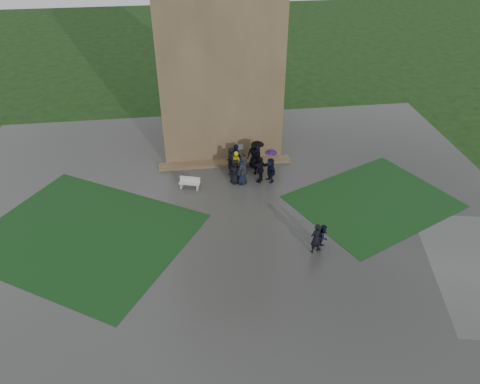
{
  "coord_description": "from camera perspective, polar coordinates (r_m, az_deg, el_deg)",
  "views": [
    {
      "loc": [
        -2.6,
        -17.0,
        16.45
      ],
      "look_at": [
        0.35,
        5.36,
        1.2
      ],
      "focal_mm": 35.0,
      "sensor_mm": 36.0,
      "label": 1
    }
  ],
  "objects": [
    {
      "name": "ground",
      "position": [
        23.8,
        0.87,
        -9.67
      ],
      "size": [
        120.0,
        120.0,
        0.0
      ],
      "primitive_type": "plane",
      "color": "black"
    },
    {
      "name": "plaza",
      "position": [
        25.26,
        0.21,
        -6.54
      ],
      "size": [
        34.0,
        34.0,
        0.02
      ],
      "primitive_type": "cube",
      "color": "#353432",
      "rests_on": "ground"
    },
    {
      "name": "lawn_inset_left",
      "position": [
        27.31,
        -18.42,
        -5.0
      ],
      "size": [
        14.1,
        13.46,
        0.01
      ],
      "primitive_type": "cube",
      "rotation": [
        0.0,
        0.0,
        -0.56
      ],
      "color": "#123315",
      "rests_on": "plaza"
    },
    {
      "name": "lawn_inset_right",
      "position": [
        29.62,
        15.93,
        -1.12
      ],
      "size": [
        11.12,
        10.15,
        0.01
      ],
      "primitive_type": "cube",
      "rotation": [
        0.0,
        0.0,
        0.44
      ],
      "color": "#123315",
      "rests_on": "plaza"
    },
    {
      "name": "tower",
      "position": [
        32.96,
        -2.99,
        20.95
      ],
      "size": [
        8.0,
        8.0,
        18.0
      ],
      "primitive_type": "cube",
      "color": "brown",
      "rests_on": "ground"
    },
    {
      "name": "tower_plinth",
      "position": [
        32.17,
        -1.84,
        3.56
      ],
      "size": [
        9.0,
        0.8,
        0.22
      ],
      "primitive_type": "cube",
      "color": "brown",
      "rests_on": "plaza"
    },
    {
      "name": "bench",
      "position": [
        29.69,
        -6.16,
        1.14
      ],
      "size": [
        1.37,
        0.79,
        0.76
      ],
      "rotation": [
        0.0,
        0.0,
        -0.31
      ],
      "color": "silver",
      "rests_on": "plaza"
    },
    {
      "name": "visitor_cluster",
      "position": [
        30.45,
        1.12,
        3.59
      ],
      "size": [
        3.25,
        3.31,
        2.4
      ],
      "color": "black",
      "rests_on": "plaza"
    },
    {
      "name": "pedestrian_mid",
      "position": [
        25.09,
        10.12,
        -5.34
      ],
      "size": [
        0.76,
        0.8,
        1.45
      ],
      "primitive_type": "imported",
      "rotation": [
        0.0,
        0.0,
        0.87
      ],
      "color": "black",
      "rests_on": "plaza"
    },
    {
      "name": "pedestrian_near",
      "position": [
        24.62,
        9.24,
        -5.58
      ],
      "size": [
        0.77,
        0.64,
        1.8
      ],
      "primitive_type": "imported",
      "rotation": [
        0.0,
        0.0,
        3.53
      ],
      "color": "black",
      "rests_on": "plaza"
    }
  ]
}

